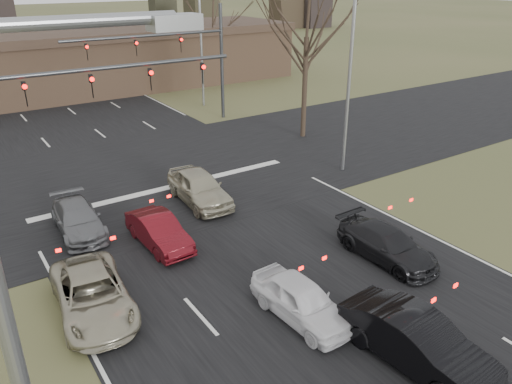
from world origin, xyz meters
TOP-DOWN VIEW (x-y plane):
  - ground at (0.00, 0.00)m, footprint 360.00×360.00m
  - road_main at (0.00, 60.00)m, footprint 14.00×300.00m
  - road_cross at (0.00, 15.00)m, footprint 200.00×14.00m
  - building at (2.00, 38.00)m, footprint 42.40×10.40m
  - mast_arm_near at (-5.23, 13.00)m, footprint 12.12×0.24m
  - mast_arm_far at (6.18, 23.00)m, footprint 11.12×0.24m
  - streetlight_right_near at (8.82, 10.00)m, footprint 2.34×0.25m
  - streetlight_right_far at (9.32, 27.00)m, footprint 2.34×0.25m
  - tree_right_far at (15.00, 35.00)m, footprint 5.40×5.40m
  - car_silver_suv at (-6.19, 5.11)m, footprint 2.61×4.85m
  - car_white_sedan at (-0.87, 1.24)m, footprint 1.74×3.87m
  - car_black_hatch at (0.50, -2.10)m, footprint 2.01×4.68m
  - car_charcoal_sedan at (4.00, 2.21)m, footprint 1.79×4.25m
  - car_grey_ahead at (-5.07, 10.79)m, footprint 1.93×4.26m
  - car_red_ahead at (-2.72, 7.91)m, footprint 1.47×3.83m
  - car_silver_ahead at (0.50, 10.61)m, footprint 2.05×4.59m

SIDE VIEW (x-z plane):
  - ground at x=0.00m, z-range 0.00..0.00m
  - road_main at x=0.00m, z-range 0.00..0.02m
  - road_cross at x=0.00m, z-range 0.00..0.03m
  - car_grey_ahead at x=-5.07m, z-range 0.00..1.21m
  - car_charcoal_sedan at x=4.00m, z-range 0.00..1.23m
  - car_red_ahead at x=-2.72m, z-range 0.00..1.24m
  - car_white_sedan at x=-0.87m, z-range 0.00..1.29m
  - car_silver_suv at x=-6.19m, z-range 0.00..1.29m
  - car_black_hatch at x=0.50m, z-range 0.00..1.50m
  - car_silver_ahead at x=0.50m, z-range 0.00..1.53m
  - building at x=2.00m, z-range 0.02..5.32m
  - mast_arm_far at x=6.18m, z-range 1.02..9.02m
  - mast_arm_near at x=-5.23m, z-range 1.07..9.07m
  - streetlight_right_near at x=8.82m, z-range 0.59..10.59m
  - streetlight_right_far at x=9.32m, z-range 0.59..10.59m
  - tree_right_far at x=15.00m, z-range 2.46..11.46m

